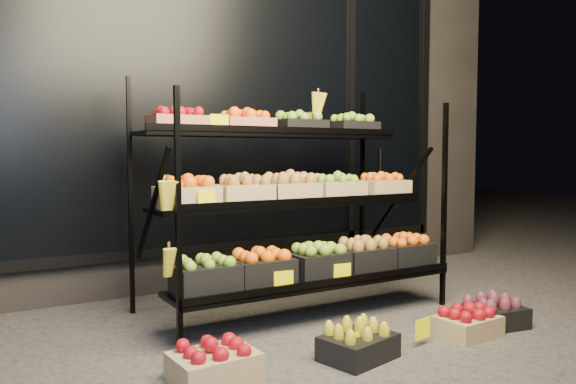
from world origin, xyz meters
TOP-DOWN VIEW (x-y plane):
  - ground at (0.00, 0.00)m, footprint 24.00×24.00m
  - building at (0.00, 2.59)m, footprint 6.00×2.08m
  - display_rack at (-0.01, 0.60)m, footprint 2.18×1.02m
  - tag_floor_a at (-0.22, -0.40)m, footprint 0.13×0.01m
  - tag_floor_b at (0.26, -0.40)m, footprint 0.13×0.01m
  - floor_crate_left at (-1.00, -0.24)m, footprint 0.43×0.33m
  - floor_crate_midleft at (-0.20, -0.38)m, footprint 0.45×0.37m
  - floor_crate_midright at (0.62, -0.42)m, footprint 0.39×0.29m
  - floor_crate_right at (0.91, -0.37)m, footprint 0.43×0.35m

SIDE VIEW (x-z plane):
  - ground at x=0.00m, z-range 0.00..0.00m
  - tag_floor_a at x=-0.22m, z-range 0.00..0.12m
  - tag_floor_b at x=0.26m, z-range 0.00..0.12m
  - floor_crate_midright at x=0.62m, z-range -0.01..0.19m
  - floor_crate_right at x=0.91m, z-range -0.01..0.19m
  - floor_crate_midleft at x=-0.20m, z-range -0.01..0.19m
  - floor_crate_left at x=-1.00m, z-range -0.01..0.20m
  - display_rack at x=-0.01m, z-range -0.07..1.64m
  - building at x=0.00m, z-range 0.00..3.50m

